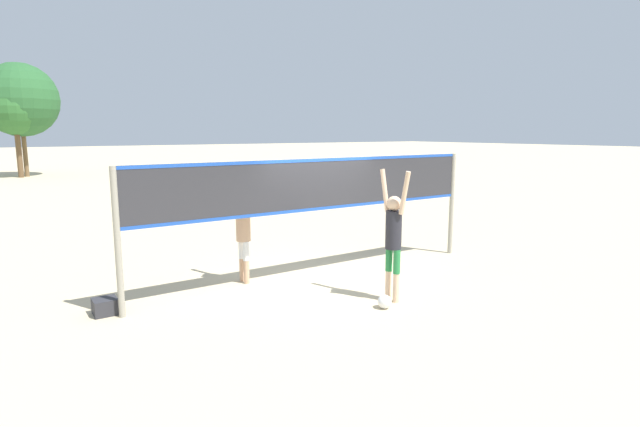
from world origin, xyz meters
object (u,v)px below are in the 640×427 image
Objects in this scene: tree_right_cluster at (15,107)px; player_spiker at (393,232)px; volleyball_net at (320,192)px; tree_left_cluster at (20,100)px; volleyball at (385,302)px; player_blocker at (243,229)px; gear_bag at (105,306)px.

player_spiker is at bearing -82.93° from tree_right_cluster.
tree_left_cluster reaches higher than volleyball_net.
volleyball_net is at bearing 87.99° from volleyball.
player_spiker is at bearing 34.61° from player_blocker.
gear_bag is at bearing -91.62° from tree_left_cluster.
volleyball is 31.78m from tree_right_cluster.
tree_right_cluster is at bearing 7.07° from player_spiker.
player_spiker is 6.22× the size of gear_bag.
tree_right_cluster reaches higher than player_spiker.
volleyball_net is at bearing -83.08° from tree_right_cluster.
gear_bag is (-3.95, 2.33, 0.01)m from volleyball.
player_blocker is 0.33× the size of tree_right_cluster.
tree_left_cluster is (-3.11, 31.82, 4.80)m from volleyball.
volleyball is at bearing -92.01° from volleyball_net.
tree_left_cluster reaches higher than player_blocker.
player_blocker is at bearing 7.33° from gear_bag.
player_spiker is 0.32× the size of tree_left_cluster.
player_blocker is (-1.68, 2.44, -0.15)m from player_spiker.
volleyball is 0.04× the size of tree_right_cluster.
volleyball_net is 3.78× the size of player_blocker.
volleyball_net is at bearing -83.89° from tree_left_cluster.
player_blocker reaches higher than gear_bag.
player_spiker reaches higher than gear_bag.
gear_bag is at bearing -82.67° from player_blocker.
volleyball_net is 1.92m from player_spiker.
tree_right_cluster is (-3.85, 31.06, 3.22)m from player_spiker.
gear_bag reaches higher than volleyball.
gear_bag is 29.29m from tree_right_cluster.
tree_right_cluster is at bearing 96.34° from volleyball.
volleyball is at bearing -83.66° from tree_right_cluster.
volleyball_net is 29.58m from tree_right_cluster.
volleyball is 4.58m from gear_bag.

